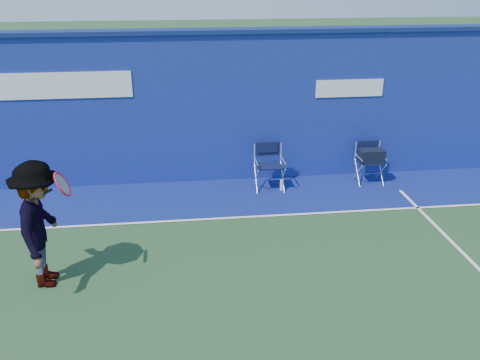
{
  "coord_description": "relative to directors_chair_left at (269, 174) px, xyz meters",
  "views": [
    {
      "loc": [
        0.18,
        -4.91,
        4.2
      ],
      "look_at": [
        1.07,
        2.6,
        1.0
      ],
      "focal_mm": 38.0,
      "sensor_mm": 36.0,
      "label": 1
    }
  ],
  "objects": [
    {
      "name": "ground",
      "position": [
        -1.88,
        -4.45,
        -0.31
      ],
      "size": [
        80.0,
        80.0,
        0.0
      ],
      "primitive_type": "plane",
      "color": "#264625",
      "rests_on": "ground"
    },
    {
      "name": "stadium_wall",
      "position": [
        -1.89,
        0.75,
        1.24
      ],
      "size": [
        24.0,
        0.5,
        3.08
      ],
      "color": "navy",
      "rests_on": "ground"
    },
    {
      "name": "out_of_bounds_strip",
      "position": [
        -1.88,
        -0.35,
        -0.3
      ],
      "size": [
        24.0,
        1.8,
        0.01
      ],
      "primitive_type": "cube",
      "color": "navy",
      "rests_on": "ground"
    },
    {
      "name": "court_lines",
      "position": [
        -1.88,
        -3.85,
        -0.29
      ],
      "size": [
        24.0,
        12.0,
        0.01
      ],
      "color": "white",
      "rests_on": "out_of_bounds_strip"
    },
    {
      "name": "directors_chair_left",
      "position": [
        0.0,
        0.0,
        0.0
      ],
      "size": [
        0.55,
        0.51,
        0.92
      ],
      "color": "silver",
      "rests_on": "ground"
    },
    {
      "name": "directors_chair_right",
      "position": [
        2.13,
        0.06,
        0.05
      ],
      "size": [
        0.51,
        0.45,
        0.85
      ],
      "color": "silver",
      "rests_on": "ground"
    },
    {
      "name": "water_bottle",
      "position": [
        0.24,
        -0.14,
        -0.19
      ],
      "size": [
        0.07,
        0.07,
        0.23
      ],
      "primitive_type": "cylinder",
      "color": "silver",
      "rests_on": "ground"
    },
    {
      "name": "tennis_player",
      "position": [
        -3.7,
        -2.92,
        0.62
      ],
      "size": [
        0.87,
        1.21,
        1.84
      ],
      "color": "#EA4738",
      "rests_on": "ground"
    }
  ]
}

